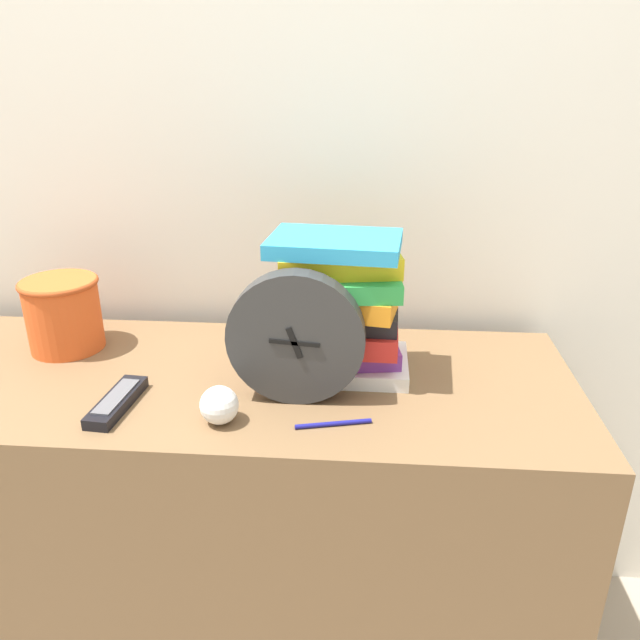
{
  "coord_description": "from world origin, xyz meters",
  "views": [
    {
      "loc": [
        0.28,
        -0.8,
        1.31
      ],
      "look_at": [
        0.2,
        0.24,
        0.88
      ],
      "focal_mm": 35.0,
      "sensor_mm": 36.0,
      "label": 1
    }
  ],
  "objects_px": {
    "desk_clock": "(296,338)",
    "basket": "(63,312)",
    "tv_remote": "(117,402)",
    "book_stack": "(341,307)",
    "crumpled_paper_ball": "(219,405)",
    "pen": "(333,424)"
  },
  "relations": [
    {
      "from": "crumpled_paper_ball",
      "to": "basket",
      "type": "bearing_deg",
      "value": 145.71
    },
    {
      "from": "book_stack",
      "to": "tv_remote",
      "type": "bearing_deg",
      "value": -156.93
    },
    {
      "from": "tv_remote",
      "to": "crumpled_paper_ball",
      "type": "bearing_deg",
      "value": -10.12
    },
    {
      "from": "book_stack",
      "to": "desk_clock",
      "type": "bearing_deg",
      "value": -122.89
    },
    {
      "from": "pen",
      "to": "tv_remote",
      "type": "bearing_deg",
      "value": 175.34
    },
    {
      "from": "desk_clock",
      "to": "basket",
      "type": "xyz_separation_m",
      "value": [
        -0.51,
        0.18,
        -0.04
      ]
    },
    {
      "from": "book_stack",
      "to": "tv_remote",
      "type": "relative_size",
      "value": 1.65
    },
    {
      "from": "book_stack",
      "to": "crumpled_paper_ball",
      "type": "distance_m",
      "value": 0.3
    },
    {
      "from": "tv_remote",
      "to": "desk_clock",
      "type": "bearing_deg",
      "value": 9.4
    },
    {
      "from": "tv_remote",
      "to": "crumpled_paper_ball",
      "type": "height_order",
      "value": "crumpled_paper_ball"
    },
    {
      "from": "basket",
      "to": "tv_remote",
      "type": "distance_m",
      "value": 0.31
    },
    {
      "from": "desk_clock",
      "to": "pen",
      "type": "distance_m",
      "value": 0.16
    },
    {
      "from": "book_stack",
      "to": "tv_remote",
      "type": "distance_m",
      "value": 0.44
    },
    {
      "from": "desk_clock",
      "to": "basket",
      "type": "height_order",
      "value": "desk_clock"
    },
    {
      "from": "tv_remote",
      "to": "book_stack",
      "type": "bearing_deg",
      "value": 23.07
    },
    {
      "from": "desk_clock",
      "to": "pen",
      "type": "height_order",
      "value": "desk_clock"
    },
    {
      "from": "basket",
      "to": "pen",
      "type": "xyz_separation_m",
      "value": [
        0.58,
        -0.26,
        -0.08
      ]
    },
    {
      "from": "book_stack",
      "to": "crumpled_paper_ball",
      "type": "xyz_separation_m",
      "value": [
        -0.19,
        -0.2,
        -0.1
      ]
    },
    {
      "from": "book_stack",
      "to": "pen",
      "type": "bearing_deg",
      "value": -90.43
    },
    {
      "from": "tv_remote",
      "to": "crumpled_paper_ball",
      "type": "xyz_separation_m",
      "value": [
        0.19,
        -0.03,
        0.02
      ]
    },
    {
      "from": "desk_clock",
      "to": "pen",
      "type": "bearing_deg",
      "value": -49.39
    },
    {
      "from": "basket",
      "to": "pen",
      "type": "distance_m",
      "value": 0.64
    }
  ]
}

